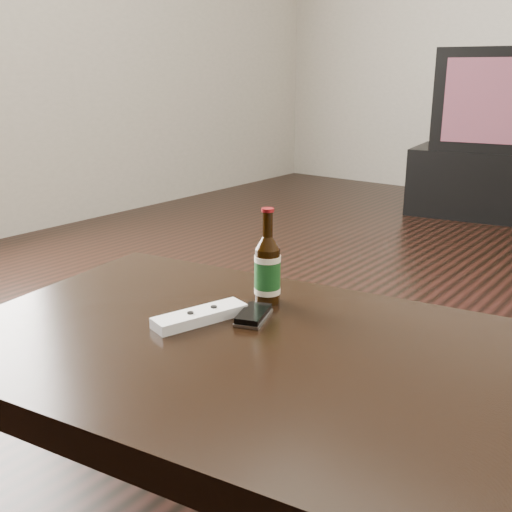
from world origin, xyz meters
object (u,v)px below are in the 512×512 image
Objects in this scene: beer_bottle at (267,270)px; phone at (253,315)px; tv at (509,100)px; coffee_table at (272,378)px; tv_stand at (499,183)px; remote at (200,316)px.

phone is (0.03, -0.09, -0.06)m from beer_bottle.
tv is 8.13× the size of phone.
coffee_table is at bearing -50.76° from beer_bottle.
phone reaches higher than tv_stand.
coffee_table is (0.55, -3.21, 0.17)m from tv_stand.
tv_stand is 9.78× the size of phone.
tv reaches higher than coffee_table.
tv_stand is at bearing 97.77° from beer_bottle.
remote is (0.37, -3.20, -0.29)m from tv.
tv_stand is at bearing 112.96° from remote.
remote is at bearing -104.12° from beer_bottle.
phone is (-0.11, 0.08, 0.07)m from coffee_table.
beer_bottle is 1.02× the size of remote.
tv_stand is 3.23m from remote.
remote reaches higher than phone.
tv is at bearing 99.80° from coffee_table.
tv is 4.47× the size of beer_bottle.
beer_bottle is at bearing -91.68° from tv.
coffee_table is 6.50× the size of remote.
coffee_table is 6.36× the size of beer_bottle.
beer_bottle is 1.82× the size of phone.
tv_stand is at bearing 90.00° from tv.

